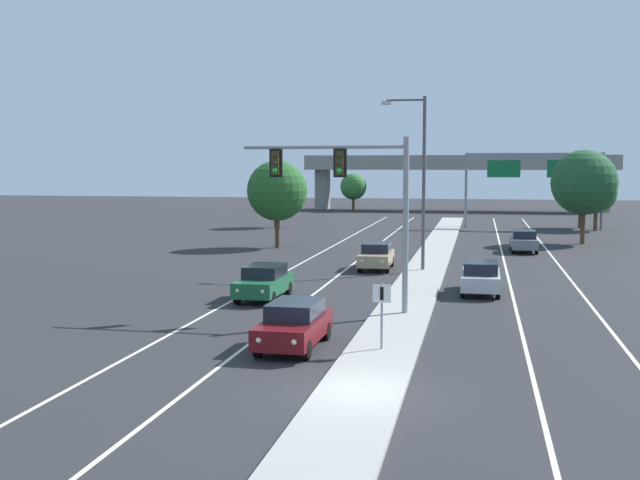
{
  "coord_description": "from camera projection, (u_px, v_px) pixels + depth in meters",
  "views": [
    {
      "loc": [
        3.08,
        -20.61,
        6.17
      ],
      "look_at": [
        -3.2,
        10.42,
        3.2
      ],
      "focal_mm": 44.39,
      "sensor_mm": 36.0,
      "label": 1
    }
  ],
  "objects": [
    {
      "name": "tree_far_left_a",
      "position": [
        353.0,
        187.0,
        107.39
      ],
      "size": [
        3.59,
        3.59,
        5.19
      ],
      "color": "#4C3823",
      "rests_on": "ground"
    },
    {
      "name": "car_oncoming_green",
      "position": [
        264.0,
        282.0,
        36.7
      ],
      "size": [
        1.85,
        4.48,
        1.58
      ],
      "color": "#195633",
      "rests_on": "ground"
    },
    {
      "name": "overhead_signal_mast",
      "position": [
        353.0,
        187.0,
        32.49
      ],
      "size": [
        6.94,
        0.44,
        7.2
      ],
      "color": "gray",
      "rests_on": "median_island"
    },
    {
      "name": "tree_far_right_c",
      "position": [
        584.0,
        183.0,
        62.32
      ],
      "size": [
        5.15,
        5.15,
        7.46
      ],
      "color": "#4C3823",
      "rests_on": "ground"
    },
    {
      "name": "median_sign_post",
      "position": [
        382.0,
        306.0,
        25.97
      ],
      "size": [
        0.6,
        0.1,
        2.2
      ],
      "color": "gray",
      "rests_on": "median_island"
    },
    {
      "name": "edge_stripe_left",
      "position": [
        290.0,
        269.0,
        47.28
      ],
      "size": [
        0.14,
        100.0,
        0.01
      ],
      "primitive_type": "cube",
      "color": "silver",
      "rests_on": "ground"
    },
    {
      "name": "overpass_bridge",
      "position": [
        458.0,
        169.0,
        109.69
      ],
      "size": [
        42.4,
        6.4,
        7.65
      ],
      "color": "gray",
      "rests_on": "ground"
    },
    {
      "name": "tree_far_left_b",
      "position": [
        277.0,
        191.0,
        59.48
      ],
      "size": [
        4.56,
        4.56,
        6.6
      ],
      "color": "#4C3823",
      "rests_on": "ground"
    },
    {
      "name": "ground_plane",
      "position": [
        360.0,
        396.0,
        21.3
      ],
      "size": [
        260.0,
        260.0,
        0.0
      ],
      "primitive_type": "plane",
      "color": "#28282B"
    },
    {
      "name": "tree_far_right_a",
      "position": [
        596.0,
        192.0,
        75.16
      ],
      "size": [
        3.88,
        3.88,
        5.62
      ],
      "color": "#4C3823",
      "rests_on": "ground"
    },
    {
      "name": "tree_far_left_c",
      "position": [
        276.0,
        191.0,
        79.29
      ],
      "size": [
        3.88,
        3.88,
        5.61
      ],
      "color": "#4C3823",
      "rests_on": "ground"
    },
    {
      "name": "lane_stripe_receding_center",
      "position": [
        508.0,
        275.0,
        44.77
      ],
      "size": [
        0.14,
        100.0,
        0.01
      ],
      "primitive_type": "cube",
      "color": "silver",
      "rests_on": "ground"
    },
    {
      "name": "median_island",
      "position": [
        414.0,
        290.0,
        38.86
      ],
      "size": [
        2.4,
        110.0,
        0.15
      ],
      "primitive_type": "cube",
      "color": "#9E9B93",
      "rests_on": "ground"
    },
    {
      "name": "street_lamp_median",
      "position": [
        420.0,
        173.0,
        45.62
      ],
      "size": [
        2.58,
        0.28,
        10.0
      ],
      "color": "#4C4C51",
      "rests_on": "median_island"
    },
    {
      "name": "tree_far_right_b",
      "position": [
        581.0,
        186.0,
        78.5
      ],
      "size": [
        4.42,
        4.42,
        6.4
      ],
      "color": "#4C3823",
      "rests_on": "ground"
    },
    {
      "name": "car_oncoming_tan",
      "position": [
        376.0,
        256.0,
        47.32
      ],
      "size": [
        1.91,
        4.5,
        1.58
      ],
      "color": "tan",
      "rests_on": "ground"
    },
    {
      "name": "edge_stripe_right",
      "position": [
        568.0,
        277.0,
        44.11
      ],
      "size": [
        0.14,
        100.0,
        0.01
      ],
      "primitive_type": "cube",
      "color": "silver",
      "rests_on": "ground"
    },
    {
      "name": "highway_sign_gantry",
      "position": [
        534.0,
        166.0,
        77.57
      ],
      "size": [
        13.28,
        0.42,
        7.5
      ],
      "color": "gray",
      "rests_on": "ground"
    },
    {
      "name": "car_oncoming_darkred",
      "position": [
        294.0,
        324.0,
        26.81
      ],
      "size": [
        1.9,
        4.5,
        1.58
      ],
      "color": "#5B0F14",
      "rests_on": "ground"
    },
    {
      "name": "car_receding_grey",
      "position": [
        524.0,
        241.0,
        56.83
      ],
      "size": [
        1.83,
        4.47,
        1.58
      ],
      "color": "slate",
      "rests_on": "ground"
    },
    {
      "name": "car_receding_silver",
      "position": [
        481.0,
        277.0,
        38.27
      ],
      "size": [
        1.84,
        4.48,
        1.58
      ],
      "color": "#B7B7BC",
      "rests_on": "ground"
    },
    {
      "name": "lane_stripe_oncoming_center",
      "position": [
        344.0,
        271.0,
        46.62
      ],
      "size": [
        0.14,
        100.0,
        0.01
      ],
      "primitive_type": "cube",
      "color": "silver",
      "rests_on": "ground"
    }
  ]
}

